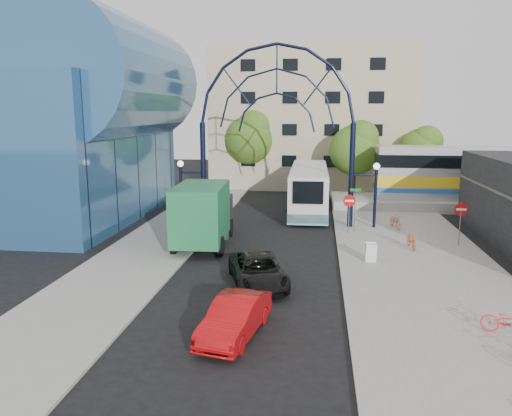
# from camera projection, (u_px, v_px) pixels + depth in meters

# --- Properties ---
(ground) EXTENTS (120.00, 120.00, 0.00)m
(ground) POSITION_uv_depth(u_px,v_px,m) (247.00, 302.00, 20.58)
(ground) COLOR black
(ground) RESTS_ON ground
(sidewalk_east) EXTENTS (8.00, 56.00, 0.12)m
(sidewalk_east) POSITION_uv_depth(u_px,v_px,m) (426.00, 277.00, 23.49)
(sidewalk_east) COLOR gray
(sidewalk_east) RESTS_ON ground
(plaza_west) EXTENTS (5.00, 50.00, 0.12)m
(plaza_west) POSITION_uv_depth(u_px,v_px,m) (145.00, 254.00, 27.21)
(plaza_west) COLOR gray
(plaza_west) RESTS_ON ground
(gateway_arch) EXTENTS (13.64, 0.44, 12.10)m
(gateway_arch) POSITION_uv_depth(u_px,v_px,m) (277.00, 99.00, 32.58)
(gateway_arch) COLOR black
(gateway_arch) RESTS_ON ground
(stop_sign) EXTENTS (0.80, 0.07, 2.50)m
(stop_sign) POSITION_uv_depth(u_px,v_px,m) (349.00, 204.00, 31.30)
(stop_sign) COLOR slate
(stop_sign) RESTS_ON sidewalk_east
(do_not_enter_sign) EXTENTS (0.76, 0.07, 2.48)m
(do_not_enter_sign) POSITION_uv_depth(u_px,v_px,m) (461.00, 214.00, 28.60)
(do_not_enter_sign) COLOR slate
(do_not_enter_sign) RESTS_ON sidewalk_east
(street_name_sign) EXTENTS (0.70, 0.70, 2.80)m
(street_name_sign) POSITION_uv_depth(u_px,v_px,m) (355.00, 201.00, 31.81)
(street_name_sign) COLOR slate
(street_name_sign) RESTS_ON sidewalk_east
(sandwich_board) EXTENTS (0.55, 0.61, 0.99)m
(sandwich_board) POSITION_uv_depth(u_px,v_px,m) (371.00, 250.00, 25.58)
(sandwich_board) COLOR white
(sandwich_board) RESTS_ON sidewalk_east
(transit_hall) EXTENTS (16.50, 18.00, 14.50)m
(transit_hall) POSITION_uv_depth(u_px,v_px,m) (65.00, 126.00, 35.78)
(transit_hall) COLOR #2B5784
(transit_hall) RESTS_ON ground
(apartment_block) EXTENTS (20.00, 12.10, 14.00)m
(apartment_block) POSITION_uv_depth(u_px,v_px,m) (312.00, 118.00, 53.06)
(apartment_block) COLOR tan
(apartment_block) RESTS_ON ground
(tree_north_a) EXTENTS (4.48, 4.48, 7.00)m
(tree_north_a) POSITION_uv_depth(u_px,v_px,m) (356.00, 147.00, 44.20)
(tree_north_a) COLOR #382314
(tree_north_a) RESTS_ON ground
(tree_north_b) EXTENTS (5.12, 5.12, 8.00)m
(tree_north_b) POSITION_uv_depth(u_px,v_px,m) (251.00, 137.00, 49.19)
(tree_north_b) COLOR #382314
(tree_north_b) RESTS_ON ground
(tree_north_c) EXTENTS (4.16, 4.16, 6.50)m
(tree_north_c) POSITION_uv_depth(u_px,v_px,m) (421.00, 150.00, 45.48)
(tree_north_c) COLOR #382314
(tree_north_c) RESTS_ON ground
(city_bus) EXTENTS (3.07, 12.54, 3.43)m
(city_bus) POSITION_uv_depth(u_px,v_px,m) (309.00, 188.00, 39.14)
(city_bus) COLOR silver
(city_bus) RESTS_ON ground
(green_truck) EXTENTS (3.16, 7.43, 3.68)m
(green_truck) POSITION_uv_depth(u_px,v_px,m) (204.00, 214.00, 29.20)
(green_truck) COLOR black
(green_truck) RESTS_ON ground
(black_suv) EXTENTS (3.52, 5.31, 1.35)m
(black_suv) POSITION_uv_depth(u_px,v_px,m) (258.00, 271.00, 22.46)
(black_suv) COLOR black
(black_suv) RESTS_ON ground
(red_sedan) EXTENTS (2.25, 4.42, 1.39)m
(red_sedan) POSITION_uv_depth(u_px,v_px,m) (235.00, 317.00, 17.36)
(red_sedan) COLOR #AE0A0D
(red_sedan) RESTS_ON ground
(bike_near_a) EXTENTS (1.03, 1.99, 1.00)m
(bike_near_a) POSITION_uv_depth(u_px,v_px,m) (395.00, 220.00, 33.12)
(bike_near_a) COLOR orange
(bike_near_a) RESTS_ON sidewalk_east
(bike_near_b) EXTENTS (0.64, 1.73, 1.02)m
(bike_near_b) POSITION_uv_depth(u_px,v_px,m) (411.00, 240.00, 28.11)
(bike_near_b) COLOR #D3502A
(bike_near_b) RESTS_ON sidewalk_east
(bike_far_a) EXTENTS (2.01, 1.42, 1.00)m
(bike_far_a) POSITION_uv_depth(u_px,v_px,m) (510.00, 322.00, 17.15)
(bike_far_a) COLOR red
(bike_far_a) RESTS_ON sidewalk_east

